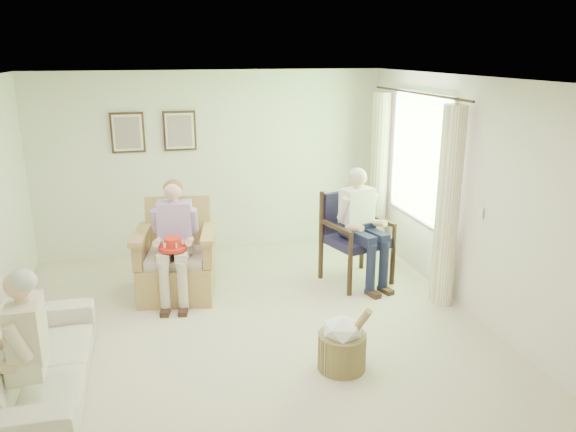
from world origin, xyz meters
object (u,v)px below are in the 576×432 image
at_px(sofa, 37,363).
at_px(hatbox, 342,343).
at_px(red_hat, 173,245).
at_px(person_dark, 360,218).
at_px(wicker_armchair, 177,266).
at_px(person_sofa, 21,343).
at_px(person_wicker, 175,233).
at_px(wood_armchair, 354,233).

bearing_deg(sofa, hatbox, -95.32).
bearing_deg(red_hat, person_dark, 2.32).
distance_m(wicker_armchair, sofa, 2.25).
bearing_deg(person_sofa, person_dark, 118.57).
bearing_deg(person_dark, hatbox, -131.84).
distance_m(person_wicker, hatbox, 2.44).
xyz_separation_m(wicker_armchair, person_dark, (2.24, -0.26, 0.51)).
height_order(person_sofa, red_hat, person_sofa).
distance_m(person_wicker, person_dark, 2.25).
xyz_separation_m(sofa, person_sofa, (0.00, -0.41, 0.42)).
bearing_deg(person_dark, sofa, -172.26).
height_order(wicker_armchair, red_hat, wicker_armchair).
relative_size(wood_armchair, person_sofa, 0.89).
height_order(wood_armchair, hatbox, wood_armchair).
bearing_deg(wood_armchair, red_hat, 170.52).
bearing_deg(wood_armchair, wicker_armchair, 161.81).
bearing_deg(person_wicker, person_dark, 7.24).
xyz_separation_m(wicker_armchair, person_wicker, (0.00, -0.15, 0.47)).
xyz_separation_m(person_dark, hatbox, (-0.87, -1.83, -0.61)).
bearing_deg(wood_armchair, person_wicker, 165.65).
relative_size(person_dark, person_sofa, 1.15).
distance_m(person_wicker, person_sofa, 2.46).
xyz_separation_m(wicker_armchair, red_hat, (-0.04, -0.35, 0.38)).
height_order(person_wicker, person_dark, person_dark).
height_order(sofa, person_wicker, person_wicker).
distance_m(person_dark, red_hat, 2.29).
bearing_deg(hatbox, red_hat, 129.20).
bearing_deg(wicker_armchair, sofa, -115.13).
relative_size(sofa, hatbox, 3.10).
bearing_deg(person_dark, wood_armchair, 73.60).
bearing_deg(wicker_armchair, person_sofa, -109.91).
height_order(person_wicker, hatbox, person_wicker).
relative_size(wicker_armchair, person_wicker, 0.82).
bearing_deg(red_hat, person_sofa, -123.22).
height_order(sofa, person_dark, person_dark).
relative_size(person_wicker, person_sofa, 1.11).
bearing_deg(person_sofa, hatbox, 92.64).
xyz_separation_m(wicker_armchair, person_sofa, (-1.29, -2.25, 0.35)).
height_order(wicker_armchair, person_sofa, person_sofa).
xyz_separation_m(person_sofa, red_hat, (1.24, 1.90, 0.03)).
bearing_deg(wicker_armchair, wood_armchair, 8.13).
bearing_deg(hatbox, wicker_armchair, 123.35).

